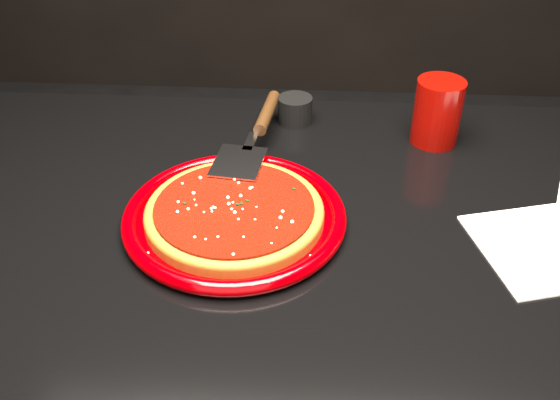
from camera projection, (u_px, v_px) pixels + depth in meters
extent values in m
cylinder|color=#7A0002|center=(235.00, 216.00, 0.85)|extent=(0.36, 0.36, 0.02)
cylinder|color=brown|center=(235.00, 214.00, 0.85)|extent=(0.29, 0.29, 0.01)
torus|color=brown|center=(234.00, 211.00, 0.84)|extent=(0.29, 0.29, 0.02)
cylinder|color=maroon|center=(234.00, 208.00, 0.84)|extent=(0.26, 0.26, 0.01)
cylinder|color=#880703|center=(437.00, 112.00, 1.00)|extent=(0.10, 0.10, 0.11)
cube|color=white|center=(545.00, 247.00, 0.81)|extent=(0.20, 0.20, 0.00)
cylinder|color=black|center=(295.00, 110.00, 1.08)|extent=(0.07, 0.07, 0.05)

